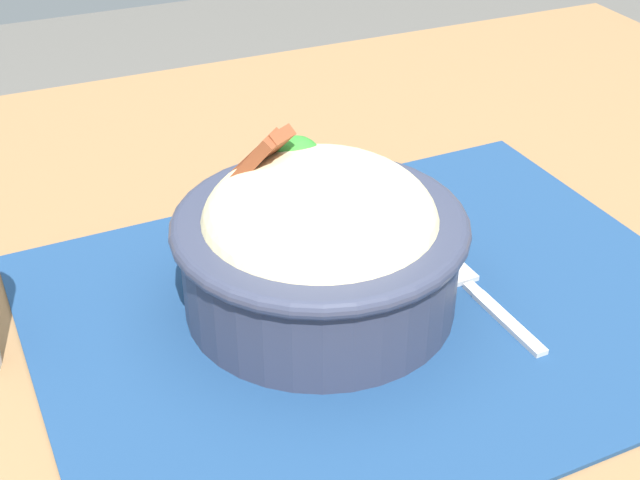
% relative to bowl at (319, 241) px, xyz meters
% --- Properties ---
extents(table, '(1.14, 0.91, 0.76)m').
position_rel_bowl_xyz_m(table, '(0.01, -0.01, -0.13)').
color(table, olive).
rests_on(table, ground_plane).
extents(placemat, '(0.45, 0.35, 0.00)m').
position_rel_bowl_xyz_m(placemat, '(0.03, -0.02, -0.05)').
color(placemat, navy).
rests_on(placemat, table).
extents(bowl, '(0.21, 0.21, 0.12)m').
position_rel_bowl_xyz_m(bowl, '(0.00, 0.00, 0.00)').
color(bowl, '#2D3347').
rests_on(bowl, placemat).
extents(fork, '(0.02, 0.13, 0.00)m').
position_rel_bowl_xyz_m(fork, '(0.10, -0.03, -0.05)').
color(fork, '#B7B7B7').
rests_on(fork, placemat).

